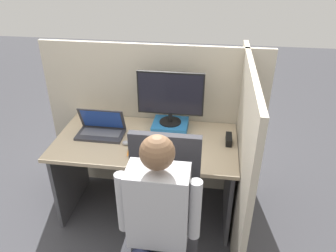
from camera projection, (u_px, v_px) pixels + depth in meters
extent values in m
plane|color=#3D3D42|center=(139.00, 242.00, 2.64)|extent=(12.00, 12.00, 0.00)
cube|color=#B7AD99|center=(155.00, 121.00, 2.96)|extent=(1.94, 0.04, 1.40)
cube|color=#B7AD99|center=(241.00, 157.00, 2.46)|extent=(0.04, 1.39, 1.40)
cube|color=tan|center=(146.00, 142.00, 2.60)|extent=(1.44, 0.74, 0.03)
cube|color=#4C4C51|center=(71.00, 172.00, 2.87)|extent=(0.03, 0.63, 0.71)
cube|color=#4C4C51|center=(228.00, 186.00, 2.70)|extent=(0.03, 0.63, 0.71)
cube|color=#236BAD|center=(170.00, 126.00, 2.72)|extent=(0.29, 0.25, 0.07)
cylinder|color=black|center=(170.00, 122.00, 2.70)|extent=(0.18, 0.18, 0.01)
cylinder|color=black|center=(170.00, 117.00, 2.67)|extent=(0.04, 0.04, 0.08)
cube|color=black|center=(170.00, 94.00, 2.58)|extent=(0.53, 0.02, 0.36)
cube|color=black|center=(170.00, 94.00, 2.57)|extent=(0.51, 0.00, 0.33)
cube|color=#2D2D33|center=(101.00, 135.00, 2.65)|extent=(0.38, 0.21, 0.02)
cube|color=#5B5B60|center=(101.00, 132.00, 2.66)|extent=(0.32, 0.12, 0.00)
cube|color=#2D2D33|center=(102.00, 119.00, 2.66)|extent=(0.38, 0.08, 0.20)
cube|color=#1E3D93|center=(102.00, 119.00, 2.65)|extent=(0.33, 0.07, 0.17)
ellipsoid|color=gray|center=(127.00, 143.00, 2.53)|extent=(0.07, 0.05, 0.03)
cube|color=black|center=(229.00, 139.00, 2.55)|extent=(0.05, 0.14, 0.06)
cone|color=orange|center=(129.00, 152.00, 2.41)|extent=(0.04, 0.12, 0.04)
cylinder|color=green|center=(131.00, 147.00, 2.47)|extent=(0.02, 0.02, 0.02)
cube|color=#2D2D33|center=(165.00, 180.00, 2.06)|extent=(0.44, 0.05, 0.67)
cube|color=#B2B2B7|center=(158.00, 206.00, 1.82)|extent=(0.34, 0.20, 0.49)
sphere|color=brown|center=(157.00, 153.00, 1.65)|extent=(0.19, 0.19, 0.19)
cylinder|color=#B2B2B7|center=(123.00, 202.00, 1.85)|extent=(0.07, 0.07, 0.40)
cylinder|color=#B2B2B7|center=(195.00, 210.00, 1.80)|extent=(0.07, 0.07, 0.40)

